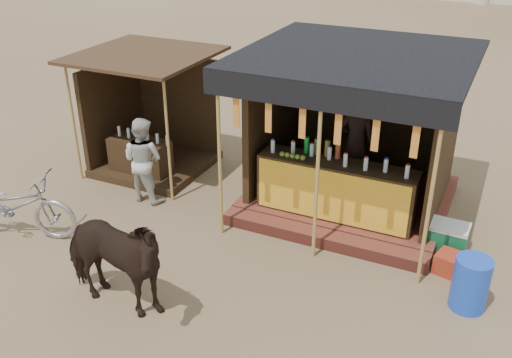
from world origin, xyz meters
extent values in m
plane|color=#846B4C|center=(0.00, 0.00, 0.00)|extent=(120.00, 120.00, 0.00)
cube|color=brown|center=(1.00, 3.50, 0.11)|extent=(3.40, 2.80, 0.22)
cube|color=brown|center=(1.00, 1.95, 0.10)|extent=(3.40, 0.35, 0.20)
cube|color=#382514|center=(1.00, 2.55, 0.69)|extent=(2.60, 0.55, 0.95)
cube|color=orange|center=(1.00, 2.27, 0.69)|extent=(2.50, 0.02, 0.88)
cube|color=#382514|center=(1.00, 4.75, 1.47)|extent=(3.00, 0.12, 2.50)
cube|color=#382514|center=(-0.50, 3.50, 1.47)|extent=(0.12, 2.50, 2.50)
cube|color=#382514|center=(2.50, 3.50, 1.47)|extent=(0.12, 2.50, 2.50)
cube|color=black|center=(1.00, 3.30, 2.75)|extent=(3.60, 3.60, 0.06)
cube|color=black|center=(1.00, 1.52, 2.57)|extent=(3.60, 0.06, 0.36)
cylinder|color=tan|center=(-0.60, 1.55, 1.38)|extent=(0.06, 0.06, 2.75)
cylinder|color=tan|center=(1.00, 1.55, 1.38)|extent=(0.06, 0.06, 2.75)
cylinder|color=tan|center=(2.60, 1.55, 1.38)|extent=(0.06, 0.06, 2.75)
cube|color=red|center=(-0.30, 1.55, 2.20)|extent=(0.10, 0.02, 0.55)
cube|color=red|center=(0.22, 1.55, 2.20)|extent=(0.10, 0.02, 0.55)
cube|color=red|center=(0.74, 1.55, 2.20)|extent=(0.10, 0.02, 0.55)
cube|color=red|center=(1.26, 1.55, 2.20)|extent=(0.10, 0.02, 0.55)
cube|color=red|center=(1.78, 1.55, 2.20)|extent=(0.10, 0.02, 0.55)
cube|color=red|center=(2.30, 1.55, 2.20)|extent=(0.10, 0.02, 0.55)
imported|color=black|center=(0.99, 3.60, 1.11)|extent=(0.74, 0.59, 1.78)
cube|color=#382514|center=(-3.00, 3.20, 0.07)|extent=(2.00, 2.00, 0.15)
cube|color=#382514|center=(-3.00, 4.15, 1.05)|extent=(1.90, 0.10, 2.10)
cube|color=#382514|center=(-3.95, 3.20, 1.05)|extent=(0.10, 1.90, 2.10)
cube|color=#472D19|center=(-3.00, 3.10, 2.35)|extent=(2.40, 2.40, 0.06)
cylinder|color=tan|center=(-4.05, 2.15, 1.18)|extent=(0.05, 0.05, 2.35)
cylinder|color=tan|center=(-1.95, 2.15, 1.18)|extent=(0.05, 0.05, 2.35)
cube|color=#382514|center=(-3.00, 2.70, 0.40)|extent=(1.20, 0.50, 0.80)
imported|color=black|center=(-0.97, -0.75, 0.76)|extent=(1.83, 0.87, 1.53)
imported|color=#A2A0A9|center=(-3.60, 0.08, 0.55)|extent=(2.21, 1.33, 1.10)
imported|color=beige|center=(-2.41, 2.00, 0.79)|extent=(0.79, 0.63, 1.57)
cylinder|color=blue|center=(3.30, 1.30, 0.38)|extent=(0.61, 0.61, 0.76)
cube|color=#A2301B|center=(2.99, 2.00, 0.15)|extent=(0.52, 0.46, 0.31)
cube|color=#17673A|center=(2.81, 2.60, 0.20)|extent=(0.64, 0.44, 0.40)
cube|color=white|center=(2.81, 2.60, 0.43)|extent=(0.66, 0.46, 0.06)
camera|label=1|loc=(3.32, -5.48, 5.04)|focal=40.00mm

